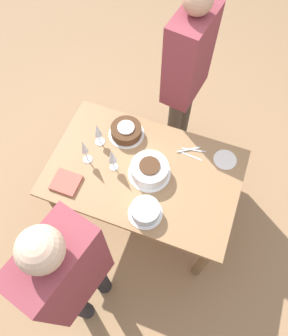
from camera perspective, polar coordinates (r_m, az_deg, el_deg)
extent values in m
plane|color=#A87F56|center=(2.92, 0.00, -7.52)|extent=(12.00, 12.00, 0.00)
cube|color=#9E754C|center=(2.22, 0.00, -0.78)|extent=(1.29, 0.82, 0.03)
cylinder|color=brown|center=(2.70, 13.98, -2.22)|extent=(0.07, 0.07, 0.74)
cylinder|color=brown|center=(2.85, -8.49, 4.95)|extent=(0.07, 0.07, 0.74)
cylinder|color=brown|center=(2.46, 10.20, -15.71)|extent=(0.07, 0.07, 0.74)
cylinder|color=brown|center=(2.61, -14.57, -6.91)|extent=(0.07, 0.07, 0.74)
cylinder|color=white|center=(2.20, 0.95, -0.86)|extent=(0.29, 0.29, 0.01)
cylinder|color=white|center=(2.16, 0.97, -0.25)|extent=(0.25, 0.25, 0.10)
cylinder|color=#4C2D19|center=(2.11, 0.99, 0.43)|extent=(0.14, 0.14, 0.01)
cylinder|color=white|center=(2.37, -3.07, 5.97)|extent=(0.26, 0.26, 0.01)
cylinder|color=#4C2D19|center=(2.33, -3.12, 6.50)|extent=(0.22, 0.22, 0.07)
cylinder|color=white|center=(2.30, -3.17, 7.08)|extent=(0.12, 0.12, 0.01)
cylinder|color=white|center=(2.09, 0.22, -7.87)|extent=(0.22, 0.22, 0.01)
cylinder|color=silver|center=(2.05, 0.23, -7.44)|extent=(0.18, 0.18, 0.08)
cylinder|color=silver|center=(2.35, -7.67, 4.57)|extent=(0.07, 0.07, 0.00)
cylinder|color=silver|center=(2.31, -7.80, 5.16)|extent=(0.01, 0.01, 0.09)
cone|color=silver|center=(2.23, -8.12, 6.58)|extent=(0.05, 0.05, 0.12)
cylinder|color=silver|center=(2.29, -9.78, 1.50)|extent=(0.07, 0.07, 0.00)
cylinder|color=silver|center=(2.24, -10.00, 2.20)|extent=(0.01, 0.01, 0.11)
cone|color=silver|center=(2.14, -10.46, 3.71)|extent=(0.05, 0.05, 0.12)
cylinder|color=silver|center=(2.23, -5.25, 0.18)|extent=(0.06, 0.06, 0.00)
cylinder|color=silver|center=(2.19, -5.35, 0.75)|extent=(0.01, 0.01, 0.09)
cone|color=silver|center=(2.10, -5.59, 2.15)|extent=(0.06, 0.06, 0.13)
cylinder|color=white|center=(2.32, 13.92, 1.42)|extent=(0.16, 0.16, 0.01)
cube|color=silver|center=(2.29, 8.06, 2.13)|extent=(0.17, 0.03, 0.00)
cube|color=silver|center=(2.31, 8.67, 3.11)|extent=(0.17, 0.04, 0.00)
cube|color=silver|center=(2.31, 7.80, 3.21)|extent=(0.15, 0.10, 0.00)
cube|color=#B75B4C|center=(2.22, -13.42, -2.46)|extent=(0.18, 0.16, 0.02)
cylinder|color=#4C4238|center=(2.98, 7.03, 9.78)|extent=(0.11, 0.11, 0.79)
cylinder|color=#4C4238|center=(2.85, 5.12, 6.75)|extent=(0.11, 0.11, 0.79)
cube|color=brown|center=(2.37, 7.84, 18.67)|extent=(0.28, 0.43, 0.66)
sphere|color=tan|center=(2.11, 9.39, 26.96)|extent=(0.18, 0.18, 0.18)
cylinder|color=#232328|center=(2.39, -11.39, -22.54)|extent=(0.11, 0.11, 0.80)
cylinder|color=#232328|center=(2.39, -7.91, -18.38)|extent=(0.11, 0.11, 0.80)
cube|color=brown|center=(1.67, -13.53, -17.12)|extent=(0.31, 0.44, 0.67)
sphere|color=#DBB293|center=(1.27, -17.64, -13.40)|extent=(0.18, 0.18, 0.18)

